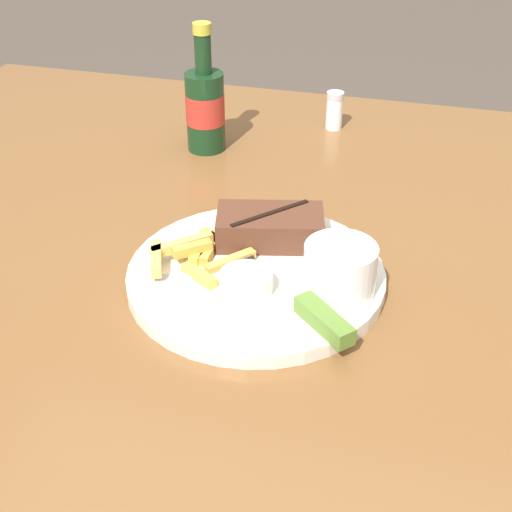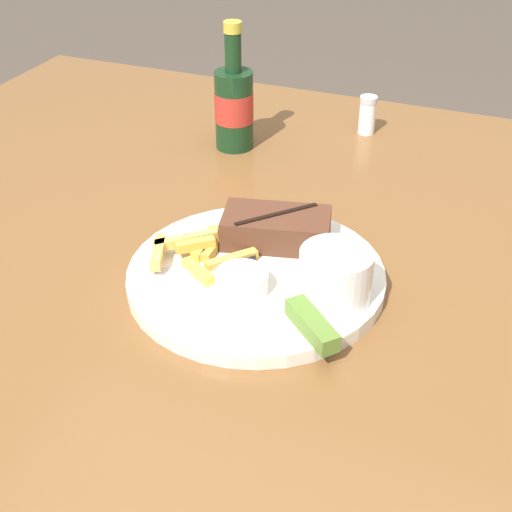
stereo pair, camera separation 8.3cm
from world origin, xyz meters
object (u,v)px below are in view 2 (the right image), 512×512
coleslaw_cup (336,273)px  salt_shaker (367,115)px  beer_bottle (234,105)px  fork_utensil (187,271)px  steak_portion (277,228)px  dipping_sauce_cup (245,281)px  dinner_plate (256,276)px  pickle_spear (312,325)px  knife_utensil (250,250)px

coleslaw_cup → salt_shaker: coleslaw_cup is taller
salt_shaker → beer_bottle: bearing=-144.5°
beer_bottle → fork_utensil: bearing=-74.9°
steak_portion → fork_utensil: bearing=-125.9°
coleslaw_cup → fork_utensil: size_ratio=0.65×
steak_portion → dipping_sauce_cup: size_ratio=2.40×
steak_portion → beer_bottle: (-0.18, 0.27, 0.03)m
dinner_plate → fork_utensil: fork_utensil is taller
pickle_spear → fork_utensil: bearing=163.7°
coleslaw_cup → dipping_sauce_cup: bearing=-164.7°
steak_portion → fork_utensil: steak_portion is taller
dinner_plate → pickle_spear: pickle_spear is taller
coleslaw_cup → fork_utensil: coleslaw_cup is taller
steak_portion → salt_shaker: bearing=88.4°
fork_utensil → dinner_plate: bearing=0.0°
dinner_plate → dipping_sauce_cup: bearing=-85.2°
fork_utensil → beer_bottle: bearing=79.9°
salt_shaker → steak_portion: bearing=-91.6°
pickle_spear → fork_utensil: 0.18m
dinner_plate → steak_portion: bearing=89.4°
salt_shaker → pickle_spear: bearing=-81.4°
pickle_spear → steak_portion: bearing=122.3°
coleslaw_cup → fork_utensil: (-0.17, -0.02, -0.03)m
coleslaw_cup → pickle_spear: 0.07m
dinner_plate → steak_portion: steak_portion is taller
steak_portion → coleslaw_cup: bearing=-40.2°
dinner_plate → knife_utensil: size_ratio=1.90×
dinner_plate → salt_shaker: size_ratio=4.72×
dipping_sauce_cup → knife_utensil: (-0.03, 0.08, -0.01)m
pickle_spear → fork_utensil: size_ratio=0.59×
knife_utensil → salt_shaker: salt_shaker is taller
steak_portion → knife_utensil: (-0.02, -0.03, -0.02)m
dinner_plate → beer_bottle: 0.39m
dipping_sauce_cup → steak_portion: bearing=91.6°
dipping_sauce_cup → knife_utensil: dipping_sauce_cup is taller
steak_portion → coleslaw_cup: coleslaw_cup is taller
fork_utensil → coleslaw_cup: bearing=-19.5°
dipping_sauce_cup → beer_bottle: size_ratio=0.30×
fork_utensil → salt_shaker: 0.52m
dipping_sauce_cup → salt_shaker: 0.52m
dinner_plate → dipping_sauce_cup: 0.05m
coleslaw_cup → pickle_spear: size_ratio=1.10×
dinner_plate → steak_portion: 0.07m
dinner_plate → knife_utensil: bearing=122.8°
pickle_spear → fork_utensil: pickle_spear is taller
fork_utensil → beer_bottle: 0.39m
steak_portion → dinner_plate: bearing=-90.6°
pickle_spear → knife_utensil: size_ratio=0.46×
pickle_spear → knife_utensil: 0.17m
beer_bottle → salt_shaker: bearing=35.5°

